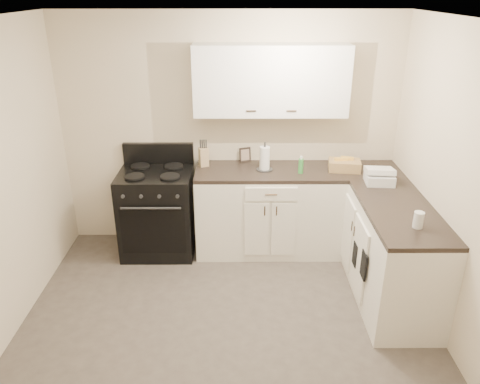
{
  "coord_description": "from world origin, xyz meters",
  "views": [
    {
      "loc": [
        0.1,
        -3.06,
        2.71
      ],
      "look_at": [
        0.11,
        0.85,
        0.97
      ],
      "focal_mm": 35.0,
      "sensor_mm": 36.0,
      "label": 1
    }
  ],
  "objects_px": {
    "knife_block": "(204,157)",
    "stove": "(158,212)",
    "wicker_basket": "(344,165)",
    "paper_towel": "(265,158)",
    "countertop_grill": "(379,178)"
  },
  "relations": [
    {
      "from": "knife_block",
      "to": "stove",
      "type": "bearing_deg",
      "value": 173.76
    },
    {
      "from": "stove",
      "to": "wicker_basket",
      "type": "distance_m",
      "value": 2.05
    },
    {
      "from": "paper_towel",
      "to": "wicker_basket",
      "type": "height_order",
      "value": "paper_towel"
    },
    {
      "from": "stove",
      "to": "countertop_grill",
      "type": "height_order",
      "value": "countertop_grill"
    },
    {
      "from": "knife_block",
      "to": "paper_towel",
      "type": "height_order",
      "value": "paper_towel"
    },
    {
      "from": "paper_towel",
      "to": "countertop_grill",
      "type": "distance_m",
      "value": 1.16
    },
    {
      "from": "countertop_grill",
      "to": "paper_towel",
      "type": "bearing_deg",
      "value": 166.28
    },
    {
      "from": "wicker_basket",
      "to": "countertop_grill",
      "type": "xyz_separation_m",
      "value": [
        0.27,
        -0.35,
        -0.01
      ]
    },
    {
      "from": "countertop_grill",
      "to": "stove",
      "type": "bearing_deg",
      "value": 175.92
    },
    {
      "from": "stove",
      "to": "countertop_grill",
      "type": "xyz_separation_m",
      "value": [
        2.25,
        -0.33,
        0.53
      ]
    },
    {
      "from": "knife_block",
      "to": "countertop_grill",
      "type": "xyz_separation_m",
      "value": [
        1.74,
        -0.47,
        -0.05
      ]
    },
    {
      "from": "stove",
      "to": "wicker_basket",
      "type": "xyz_separation_m",
      "value": [
        1.98,
        0.01,
        0.53
      ]
    },
    {
      "from": "stove",
      "to": "knife_block",
      "type": "distance_m",
      "value": 0.78
    },
    {
      "from": "stove",
      "to": "paper_towel",
      "type": "bearing_deg",
      "value": 1.34
    },
    {
      "from": "stove",
      "to": "wicker_basket",
      "type": "bearing_deg",
      "value": 0.42
    }
  ]
}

